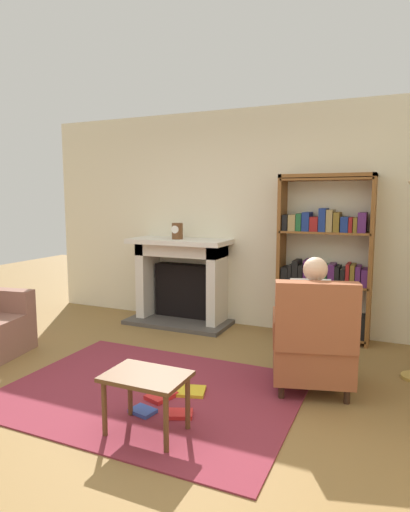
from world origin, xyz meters
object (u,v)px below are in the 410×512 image
at_px(fireplace, 182,278).
at_px(side_table, 146,384).
at_px(armchair_reading, 313,343).
at_px(bookshelf, 324,263).
at_px(mantel_clock, 177,231).
at_px(seated_reader, 312,316).

distance_m(fireplace, side_table, 2.76).
relative_size(fireplace, armchair_reading, 1.37).
relative_size(bookshelf, armchair_reading, 1.94).
relative_size(mantel_clock, seated_reader, 0.18).
height_order(bookshelf, seated_reader, bookshelf).
bearing_deg(armchair_reading, fireplace, -51.98).
bearing_deg(side_table, fireplace, 111.90).
bearing_deg(armchair_reading, mantel_clock, -49.86).
distance_m(mantel_clock, bookshelf, 1.84).
xyz_separation_m(bookshelf, armchair_reading, (0.15, -1.46, -0.46)).
height_order(mantel_clock, seated_reader, mantel_clock).
bearing_deg(side_table, seated_reader, 54.31).
bearing_deg(fireplace, armchair_reading, -36.30).
relative_size(mantel_clock, armchair_reading, 0.21).
bearing_deg(mantel_clock, side_table, -67.05).
height_order(bookshelf, side_table, bookshelf).
xyz_separation_m(fireplace, mantel_clock, (-0.01, -0.10, 0.62)).
bearing_deg(mantel_clock, fireplace, 82.38).
bearing_deg(mantel_clock, bookshelf, 4.30).
bearing_deg(bookshelf, seated_reader, -84.85).
relative_size(armchair_reading, side_table, 1.73).
xyz_separation_m(mantel_clock, side_table, (1.04, -2.45, -0.84)).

